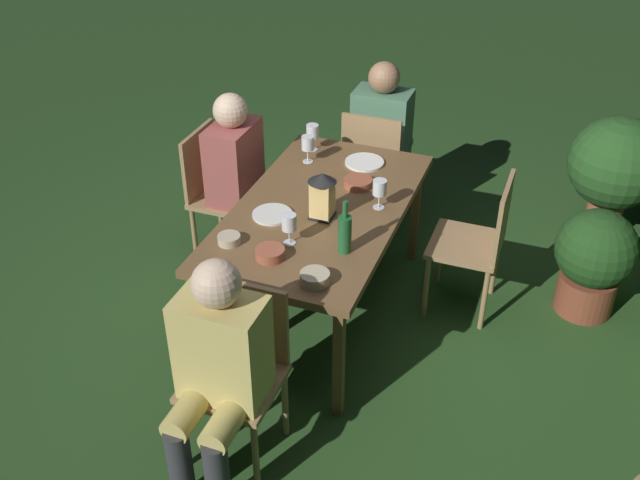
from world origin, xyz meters
TOP-DOWN VIEW (x-y plane):
  - ground_plane at (0.00, 0.00)m, footprint 16.00×16.00m
  - dining_table at (0.00, 0.00)m, footprint 1.61×0.89m
  - chair_side_left_a at (-0.36, -0.84)m, footprint 0.42×0.40m
  - person_in_rust at (-0.36, -0.64)m, footprint 0.38×0.47m
  - chair_head_near at (-1.05, 0.00)m, footprint 0.40×0.42m
  - person_in_green at (-1.25, 0.00)m, footprint 0.48×0.38m
  - chair_head_far at (1.05, 0.00)m, footprint 0.40×0.42m
  - person_in_mustard at (1.25, 0.00)m, footprint 0.48×0.38m
  - chair_side_right_a at (-0.36, 0.84)m, footprint 0.42×0.40m
  - lantern_centerpiece at (0.09, 0.05)m, footprint 0.15×0.15m
  - green_bottle_on_table at (0.36, 0.27)m, footprint 0.07×0.07m
  - wine_glass_a at (0.39, -0.02)m, footprint 0.08×0.08m
  - wine_glass_b at (-0.11, 0.30)m, footprint 0.08×0.08m
  - wine_glass_c at (-0.63, -0.29)m, footprint 0.08×0.08m
  - wine_glass_d at (-0.47, -0.26)m, footprint 0.08×0.08m
  - plate_a at (0.18, -0.21)m, footprint 0.22×0.22m
  - plate_b at (-0.57, 0.07)m, footprint 0.24×0.24m
  - bowl_olives at (-0.29, 0.12)m, footprint 0.17×0.17m
  - bowl_bread at (0.66, 0.22)m, footprint 0.14×0.14m
  - bowl_salad at (0.54, -0.06)m, footprint 0.15×0.15m
  - bowl_dip at (0.50, -0.31)m, footprint 0.12×0.12m
  - potted_plant_by_hedge at (-1.46, 1.53)m, footprint 0.62×0.62m
  - potted_plant_corner at (-0.58, 1.48)m, footprint 0.47×0.47m

SIDE VIEW (x-z plane):
  - ground_plane at x=0.00m, z-range 0.00..0.00m
  - potted_plant_corner at x=-0.58m, z-range 0.03..0.71m
  - chair_side_left_a at x=-0.36m, z-range 0.05..0.92m
  - chair_head_near at x=-1.05m, z-range 0.05..0.92m
  - chair_head_far at x=1.05m, z-range 0.05..0.92m
  - chair_side_right_a at x=-0.36m, z-range 0.05..0.92m
  - potted_plant_by_hedge at x=-1.46m, z-range 0.10..0.98m
  - person_in_rust at x=-0.36m, z-range 0.06..1.21m
  - person_in_green at x=-1.25m, z-range 0.06..1.21m
  - person_in_mustard at x=1.25m, z-range 0.06..1.21m
  - dining_table at x=0.00m, z-range 0.31..1.04m
  - plate_a at x=0.18m, z-range 0.73..0.75m
  - plate_b at x=-0.57m, z-range 0.73..0.75m
  - bowl_dip at x=0.50m, z-range 0.74..0.78m
  - bowl_olives at x=-0.29m, z-range 0.74..0.78m
  - bowl_salad at x=0.54m, z-range 0.74..0.79m
  - bowl_bread at x=0.66m, z-range 0.74..0.79m
  - green_bottle_on_table at x=0.36m, z-range 0.70..0.99m
  - wine_glass_a at x=0.39m, z-range 0.77..0.94m
  - wine_glass_b at x=-0.11m, z-range 0.77..0.94m
  - wine_glass_c at x=-0.63m, z-range 0.77..0.94m
  - wine_glass_d at x=-0.47m, z-range 0.77..0.94m
  - lantern_centerpiece at x=0.09m, z-range 0.75..1.01m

